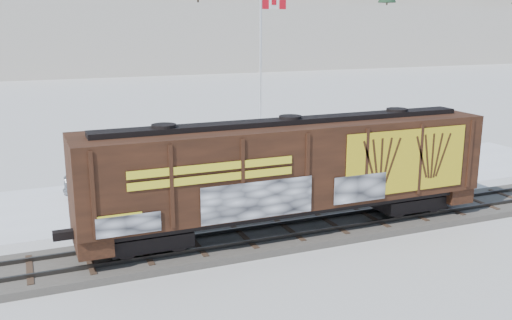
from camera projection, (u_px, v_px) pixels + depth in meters
name	position (u px, v px, depth m)	size (l,w,h in m)	color
ground	(332.00, 230.00, 24.27)	(500.00, 500.00, 0.00)	white
rail_track	(332.00, 227.00, 24.24)	(50.00, 3.40, 0.43)	#59544C
parking_strip	(262.00, 185.00, 31.00)	(40.00, 8.00, 0.03)	white
hillside	(58.00, 0.00, 146.29)	(360.00, 110.00, 93.00)	white
hopper_railcar	(290.00, 168.00, 22.82)	(16.85, 3.06, 4.51)	black
flagpole	(262.00, 94.00, 38.77)	(2.30, 0.90, 10.69)	silver
car_silver	(115.00, 180.00, 28.73)	(1.96, 4.87, 1.66)	#A4A6AB
car_white	(345.00, 158.00, 33.72)	(1.65, 4.73, 1.56)	silver
car_dark	(313.00, 167.00, 31.78)	(2.04, 5.03, 1.46)	black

